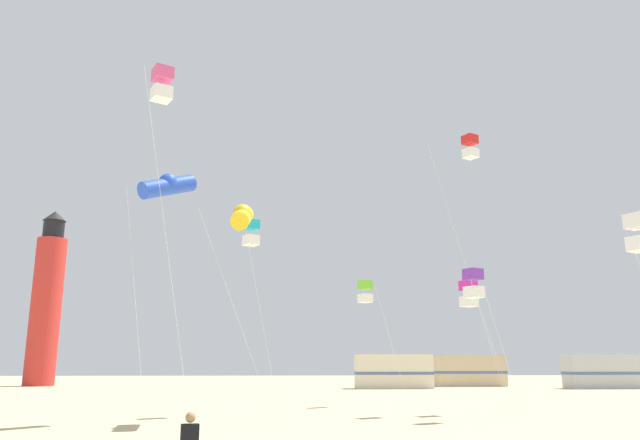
# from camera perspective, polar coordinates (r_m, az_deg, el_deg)

# --- Properties ---
(kite_box_violet) EXTENTS (1.71, 1.63, 5.71)m
(kite_box_violet) POSITION_cam_1_polar(r_m,az_deg,el_deg) (25.03, 14.02, -5.72)
(kite_box_violet) COLOR silver
(kite_box_violet) RESTS_ON ground
(kite_box_white) EXTENTS (1.70, 1.30, 6.48)m
(kite_box_white) POSITION_cam_1_polar(r_m,az_deg,el_deg) (20.83, 27.41, -1.06)
(kite_box_white) COLOR silver
(kite_box_white) RESTS_ON ground
(kite_tube_gold) EXTENTS (2.97, 2.76, 8.36)m
(kite_tube_gold) POSITION_cam_1_polar(r_m,az_deg,el_deg) (24.23, -7.19, 0.31)
(kite_tube_gold) COLOR silver
(kite_tube_gold) RESTS_ON ground
(kite_box_scarlet) EXTENTS (2.61, 2.61, 12.91)m
(kite_box_scarlet) POSITION_cam_1_polar(r_m,az_deg,el_deg) (31.00, 13.72, 6.55)
(kite_box_scarlet) COLOR silver
(kite_box_scarlet) RESTS_ON ground
(kite_box_lime) EXTENTS (2.58, 2.58, 6.30)m
(kite_box_lime) POSITION_cam_1_polar(r_m,az_deg,el_deg) (32.48, 4.20, -6.64)
(kite_box_lime) COLOR silver
(kite_box_lime) RESTS_ON ground
(kite_box_cyan) EXTENTS (1.78, 1.78, 8.33)m
(kite_box_cyan) POSITION_cam_1_polar(r_m,az_deg,el_deg) (27.64, -6.39, -1.20)
(kite_box_cyan) COLOR silver
(kite_box_cyan) RESTS_ON ground
(kite_box_rainbow) EXTENTS (1.94, 1.94, 11.67)m
(kite_box_rainbow) POSITION_cam_1_polar(r_m,az_deg,el_deg) (21.52, -14.40, 12.02)
(kite_box_rainbow) COLOR silver
(kite_box_rainbow) RESTS_ON ground
(kite_tube_blue) EXTENTS (2.74, 2.76, 9.67)m
(kite_tube_blue) POSITION_cam_1_polar(r_m,az_deg,el_deg) (25.27, -13.91, 3.10)
(kite_tube_blue) COLOR silver
(kite_tube_blue) RESTS_ON ground
(kite_box_magenta) EXTENTS (2.48, 2.48, 5.64)m
(kite_box_magenta) POSITION_cam_1_polar(r_m,az_deg,el_deg) (28.08, 13.59, -6.65)
(kite_box_magenta) COLOR silver
(kite_box_magenta) RESTS_ON ground
(lighthouse_distant) EXTENTS (2.80, 2.80, 16.80)m
(lighthouse_distant) POSITION_cam_1_polar(r_m,az_deg,el_deg) (65.23, -23.98, -6.92)
(lighthouse_distant) COLOR red
(lighthouse_distant) RESTS_ON ground
(rv_van_cream) EXTENTS (6.47, 2.43, 2.80)m
(rv_van_cream) POSITION_cam_1_polar(r_m,az_deg,el_deg) (53.89, 6.80, -13.75)
(rv_van_cream) COLOR beige
(rv_van_cream) RESTS_ON ground
(rv_van_tan) EXTENTS (6.57, 2.74, 2.80)m
(rv_van_tan) POSITION_cam_1_polar(r_m,az_deg,el_deg) (60.07, 13.62, -13.41)
(rv_van_tan) COLOR #C6B28C
(rv_van_tan) RESTS_ON ground
(rv_van_silver) EXTENTS (6.44, 2.35, 2.80)m
(rv_van_silver) POSITION_cam_1_polar(r_m,az_deg,el_deg) (58.57, 24.79, -12.61)
(rv_van_silver) COLOR #B7BABF
(rv_van_silver) RESTS_ON ground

